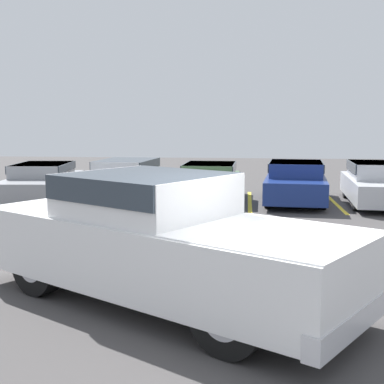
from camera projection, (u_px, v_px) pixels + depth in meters
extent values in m
plane|color=#423F3F|center=(251.00, 324.00, 6.72)|extent=(60.00, 60.00, 0.00)
cube|color=yellow|center=(10.00, 198.00, 17.72)|extent=(0.12, 4.42, 0.01)
cube|color=yellow|center=(88.00, 199.00, 17.45)|extent=(0.12, 4.42, 0.01)
cube|color=yellow|center=(168.00, 200.00, 17.19)|extent=(0.12, 4.42, 0.01)
cube|color=yellow|center=(250.00, 201.00, 16.92)|extent=(0.12, 4.42, 0.01)
cube|color=yellow|center=(335.00, 203.00, 16.66)|extent=(0.12, 4.42, 0.01)
cube|color=white|center=(163.00, 251.00, 7.42)|extent=(5.86, 4.74, 0.93)
cube|color=white|center=(147.00, 195.00, 7.49)|extent=(2.72, 2.67, 0.60)
cube|color=#2D3842|center=(147.00, 185.00, 7.47)|extent=(2.72, 2.70, 0.33)
cube|color=white|center=(276.00, 239.00, 6.27)|extent=(2.81, 2.77, 0.13)
cube|color=silver|center=(353.00, 319.00, 5.78)|extent=(1.28, 1.86, 0.28)
cylinder|color=black|center=(301.00, 278.00, 7.08)|extent=(0.95, 0.75, 0.95)
cylinder|color=#ADADB2|center=(301.00, 278.00, 7.08)|extent=(0.60, 0.53, 0.52)
cylinder|color=black|center=(228.00, 314.00, 5.75)|extent=(0.95, 0.75, 0.95)
cylinder|color=#ADADB2|center=(228.00, 314.00, 5.75)|extent=(0.60, 0.53, 0.52)
cylinder|color=black|center=(122.00, 242.00, 9.16)|extent=(0.95, 0.75, 0.95)
cylinder|color=#ADADB2|center=(122.00, 242.00, 9.16)|extent=(0.60, 0.53, 0.52)
cylinder|color=black|center=(37.00, 263.00, 7.82)|extent=(0.95, 0.75, 0.95)
cylinder|color=#ADADB2|center=(37.00, 263.00, 7.82)|extent=(0.60, 0.53, 0.52)
cube|color=gray|center=(43.00, 185.00, 17.30)|extent=(2.20, 4.63, 0.58)
cube|color=gray|center=(43.00, 170.00, 17.32)|extent=(1.78, 2.47, 0.41)
cube|color=#2D3842|center=(43.00, 167.00, 17.31)|extent=(1.85, 2.43, 0.25)
cylinder|color=black|center=(56.00, 196.00, 16.03)|extent=(0.27, 0.62, 0.60)
cylinder|color=#ADADB2|center=(56.00, 196.00, 16.03)|extent=(0.25, 0.35, 0.33)
cylinder|color=black|center=(5.00, 196.00, 16.04)|extent=(0.27, 0.62, 0.60)
cylinder|color=#ADADB2|center=(5.00, 196.00, 16.04)|extent=(0.25, 0.35, 0.33)
cylinder|color=black|center=(75.00, 185.00, 18.60)|extent=(0.27, 0.62, 0.60)
cylinder|color=#ADADB2|center=(75.00, 185.00, 18.60)|extent=(0.25, 0.35, 0.33)
cylinder|color=black|center=(31.00, 185.00, 18.61)|extent=(0.27, 0.62, 0.60)
cylinder|color=#ADADB2|center=(31.00, 185.00, 18.61)|extent=(0.25, 0.35, 0.33)
cube|color=#B7BABF|center=(126.00, 184.00, 17.19)|extent=(2.17, 4.73, 0.64)
cube|color=#B7BABF|center=(127.00, 167.00, 17.20)|extent=(1.75, 2.52, 0.48)
cube|color=#2D3842|center=(127.00, 164.00, 17.19)|extent=(1.81, 2.48, 0.29)
cylinder|color=black|center=(136.00, 196.00, 15.77)|extent=(0.29, 0.67, 0.65)
cylinder|color=#ADADB2|center=(136.00, 196.00, 15.77)|extent=(0.28, 0.38, 0.36)
cylinder|color=black|center=(89.00, 195.00, 16.06)|extent=(0.29, 0.67, 0.65)
cylinder|color=#ADADB2|center=(89.00, 195.00, 16.06)|extent=(0.28, 0.38, 0.36)
cylinder|color=black|center=(159.00, 185.00, 18.36)|extent=(0.29, 0.67, 0.65)
cylinder|color=#ADADB2|center=(159.00, 185.00, 18.36)|extent=(0.28, 0.38, 0.36)
cylinder|color=black|center=(118.00, 184.00, 18.64)|extent=(0.29, 0.67, 0.65)
cylinder|color=#ADADB2|center=(118.00, 184.00, 18.64)|extent=(0.28, 0.38, 0.36)
cube|color=#4C6B47|center=(210.00, 186.00, 16.88)|extent=(1.83, 4.27, 0.61)
cube|color=#4C6B47|center=(210.00, 170.00, 16.90)|extent=(1.57, 2.24, 0.41)
cube|color=#2D3842|center=(210.00, 167.00, 16.89)|extent=(1.64, 2.19, 0.24)
cylinder|color=black|center=(230.00, 197.00, 15.61)|extent=(0.25, 0.67, 0.66)
cylinder|color=#ADADB2|center=(230.00, 197.00, 15.61)|extent=(0.25, 0.37, 0.36)
cylinder|color=black|center=(181.00, 196.00, 15.79)|extent=(0.25, 0.67, 0.66)
cylinder|color=#ADADB2|center=(181.00, 196.00, 15.79)|extent=(0.25, 0.37, 0.36)
cylinder|color=black|center=(234.00, 187.00, 18.02)|extent=(0.25, 0.67, 0.66)
cylinder|color=#ADADB2|center=(234.00, 187.00, 18.02)|extent=(0.25, 0.37, 0.36)
cylinder|color=black|center=(192.00, 186.00, 18.20)|extent=(0.25, 0.67, 0.66)
cylinder|color=#ADADB2|center=(192.00, 186.00, 18.20)|extent=(0.25, 0.37, 0.36)
cube|color=navy|center=(295.00, 186.00, 16.68)|extent=(2.17, 4.46, 0.64)
cube|color=navy|center=(296.00, 169.00, 16.70)|extent=(1.77, 2.38, 0.44)
cube|color=#2D3842|center=(296.00, 166.00, 16.68)|extent=(1.83, 2.34, 0.26)
cylinder|color=black|center=(322.00, 198.00, 15.34)|extent=(0.27, 0.69, 0.67)
cylinder|color=#ADADB2|center=(322.00, 198.00, 15.34)|extent=(0.26, 0.39, 0.37)
cylinder|color=black|center=(268.00, 196.00, 15.63)|extent=(0.27, 0.69, 0.67)
cylinder|color=#ADADB2|center=(268.00, 196.00, 15.63)|extent=(0.26, 0.39, 0.37)
cylinder|color=black|center=(319.00, 187.00, 17.78)|extent=(0.27, 0.69, 0.67)
cylinder|color=#ADADB2|center=(319.00, 187.00, 17.78)|extent=(0.26, 0.39, 0.37)
cylinder|color=black|center=(272.00, 186.00, 18.07)|extent=(0.27, 0.69, 0.67)
cylinder|color=#ADADB2|center=(272.00, 186.00, 18.07)|extent=(0.26, 0.39, 0.37)
cube|color=#B7BABF|center=(377.00, 189.00, 16.24)|extent=(1.99, 4.52, 0.63)
cube|color=#B7BABF|center=(377.00, 170.00, 16.25)|extent=(1.65, 2.39, 0.48)
cube|color=#2D3842|center=(377.00, 167.00, 16.24)|extent=(1.71, 2.35, 0.29)
cylinder|color=black|center=(358.00, 200.00, 15.13)|extent=(0.26, 0.65, 0.63)
cylinder|color=#ADADB2|center=(358.00, 200.00, 15.13)|extent=(0.25, 0.36, 0.35)
cylinder|color=black|center=(347.00, 188.00, 17.63)|extent=(0.26, 0.65, 0.63)
cylinder|color=#ADADB2|center=(347.00, 188.00, 17.63)|extent=(0.25, 0.36, 0.35)
cube|color=#B7B2A8|center=(180.00, 188.00, 19.69)|extent=(1.69, 0.20, 0.14)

